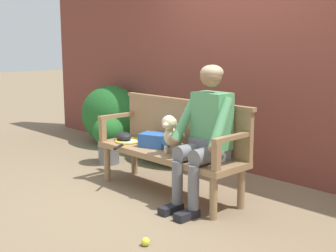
% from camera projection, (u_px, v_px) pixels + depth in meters
% --- Properties ---
extents(ground_plane, '(40.00, 40.00, 0.00)m').
position_uv_depth(ground_plane, '(168.00, 193.00, 4.60)').
color(ground_plane, '#7A664C').
extents(brick_garden_fence, '(8.00, 0.30, 2.55)m').
position_uv_depth(brick_garden_fence, '(251.00, 63.00, 5.29)').
color(brick_garden_fence, brown).
rests_on(brick_garden_fence, ground).
extents(hedge_bush_mid_left, '(1.15, 0.75, 0.89)m').
position_uv_depth(hedge_bush_mid_left, '(112.00, 116.00, 6.74)').
color(hedge_bush_mid_left, '#1E5B23').
rests_on(hedge_bush_mid_left, ground).
extents(hedge_bush_mid_right, '(1.16, 0.86, 0.59)m').
position_uv_depth(hedge_bush_mid_right, '(174.00, 139.00, 5.81)').
color(hedge_bush_mid_right, '#1E5B23').
rests_on(hedge_bush_mid_right, ground).
extents(garden_bench, '(1.71, 0.51, 0.45)m').
position_uv_depth(garden_bench, '(168.00, 156.00, 4.53)').
color(garden_bench, '#93704C').
rests_on(garden_bench, ground).
extents(bench_backrest, '(1.75, 0.06, 0.50)m').
position_uv_depth(bench_backrest, '(184.00, 123.00, 4.63)').
color(bench_backrest, '#93704C').
rests_on(bench_backrest, garden_bench).
extents(bench_armrest_left_end, '(0.06, 0.51, 0.28)m').
position_uv_depth(bench_armrest_left_end, '(112.00, 122.00, 5.00)').
color(bench_armrest_left_end, '#93704C').
rests_on(bench_armrest_left_end, garden_bench).
extents(bench_armrest_right_end, '(0.06, 0.51, 0.28)m').
position_uv_depth(bench_armrest_right_end, '(226.00, 145.00, 3.85)').
color(bench_armrest_right_end, '#93704C').
rests_on(bench_armrest_right_end, garden_bench).
extents(person_seated, '(0.56, 0.65, 1.32)m').
position_uv_depth(person_seated, '(206.00, 131.00, 4.10)').
color(person_seated, black).
rests_on(person_seated, ground).
extents(dog_on_bench, '(0.27, 0.38, 0.39)m').
position_uv_depth(dog_on_bench, '(173.00, 133.00, 4.40)').
color(dog_on_bench, beige).
rests_on(dog_on_bench, garden_bench).
extents(tennis_racket, '(0.43, 0.56, 0.03)m').
position_uv_depth(tennis_racket, '(127.00, 141.00, 4.90)').
color(tennis_racket, yellow).
rests_on(tennis_racket, garden_bench).
extents(baseball_glove, '(0.25, 0.21, 0.09)m').
position_uv_depth(baseball_glove, '(124.00, 136.00, 4.99)').
color(baseball_glove, black).
rests_on(baseball_glove, garden_bench).
extents(sports_bag, '(0.33, 0.28, 0.14)m').
position_uv_depth(sports_bag, '(154.00, 140.00, 4.68)').
color(sports_bag, '#2856A3').
rests_on(sports_bag, garden_bench).
extents(tennis_ball, '(0.07, 0.07, 0.07)m').
position_uv_depth(tennis_ball, '(146.00, 242.00, 3.40)').
color(tennis_ball, '#CCDB33').
rests_on(tennis_ball, ground).
extents(potted_plant, '(0.38, 0.38, 0.60)m').
position_uv_depth(potted_plant, '(108.00, 137.00, 5.68)').
color(potted_plant, slate).
rests_on(potted_plant, ground).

